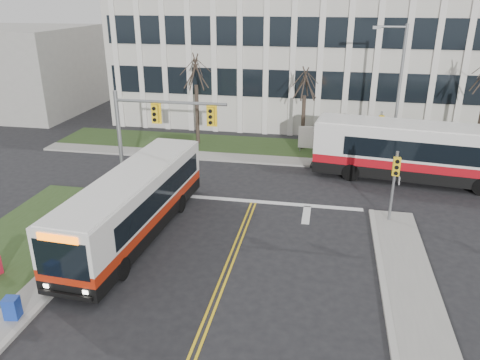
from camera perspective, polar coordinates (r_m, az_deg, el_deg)
name	(u,v)px	position (r m, az deg, el deg)	size (l,w,h in m)	color
ground	(222,284)	(19.38, -2.24, -12.50)	(120.00, 120.00, 0.00)	black
sidewalk_cross	(343,165)	(32.66, 12.43, 1.84)	(44.00, 1.60, 0.14)	#9E9B93
building_lawn	(342,152)	(35.32, 12.37, 3.34)	(44.00, 5.00, 0.12)	#2C421C
office_building	(346,51)	(45.87, 12.79, 15.09)	(40.00, 16.00, 12.00)	beige
building_annex	(21,70)	(51.59, -25.09, 12.07)	(12.00, 12.00, 8.00)	#9E9B93
mast_arm_signal	(148,128)	(25.48, -11.18, 6.21)	(6.11, 0.38, 6.20)	slate
signal_pole_near	(395,177)	(24.25, 18.33, 0.32)	(0.34, 0.39, 3.80)	slate
signal_pole_far	(380,131)	(32.29, 16.68, 5.74)	(0.34, 0.39, 3.80)	slate
streetlight	(397,88)	(32.58, 18.55, 10.55)	(2.15, 0.25, 9.20)	slate
directory_sign	(309,138)	(34.51, 8.37, 5.13)	(1.50, 0.12, 2.00)	slate
tree_left	(196,73)	(35.38, -5.41, 12.89)	(1.80, 1.80, 7.70)	#42352B
tree_mid	(305,85)	(34.36, 7.92, 11.45)	(1.80, 1.80, 6.82)	#42352B
bus_main	(134,205)	(22.82, -12.75, -3.02)	(2.52, 11.62, 3.10)	silver
bus_cross	(424,154)	(30.85, 21.49, 2.94)	(2.85, 13.17, 3.51)	silver
newspaper_box_blue	(12,309)	(19.04, -26.01, -13.99)	(0.50, 0.45, 0.95)	#16359C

